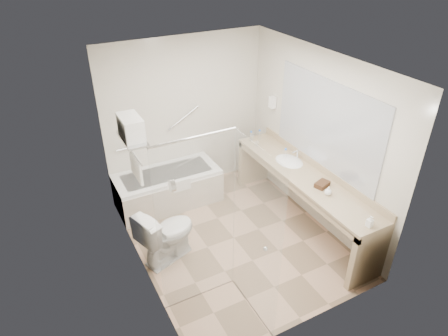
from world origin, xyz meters
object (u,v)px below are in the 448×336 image
vanity_counter (303,187)px  amenity_basket (322,184)px  water_bottle_left (251,137)px  toilet (167,234)px  bathtub (168,188)px

vanity_counter → amenity_basket: 0.43m
water_bottle_left → toilet: bearing=-151.8°
bathtub → toilet: bearing=-111.2°
toilet → amenity_basket: size_ratio=4.01×
vanity_counter → bathtub: bearing=137.6°
toilet → vanity_counter: bearing=-115.9°
bathtub → toilet: toilet is taller
amenity_basket → water_bottle_left: bearing=95.5°
toilet → water_bottle_left: (1.84, 0.99, 0.54)m
toilet → amenity_basket: 2.13m
amenity_basket → water_bottle_left: (-0.15, 1.57, 0.05)m
toilet → amenity_basket: amenity_basket is taller
vanity_counter → amenity_basket: bearing=-87.4°
toilet → water_bottle_left: 2.16m
vanity_counter → toilet: 2.00m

